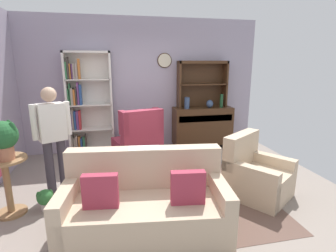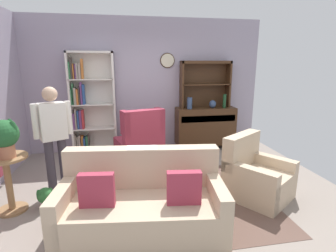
{
  "view_description": "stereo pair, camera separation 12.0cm",
  "coord_description": "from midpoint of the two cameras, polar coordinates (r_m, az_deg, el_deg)",
  "views": [
    {
      "loc": [
        -0.69,
        -3.49,
        1.86
      ],
      "look_at": [
        0.1,
        0.2,
        0.95
      ],
      "focal_mm": 27.66,
      "sensor_mm": 36.0,
      "label": 1
    },
    {
      "loc": [
        -0.57,
        -3.51,
        1.86
      ],
      "look_at": [
        0.1,
        0.2,
        0.95
      ],
      "focal_mm": 27.66,
      "sensor_mm": 36.0,
      "label": 2
    }
  ],
  "objects": [
    {
      "name": "ground_plane",
      "position": [
        4.02,
        -0.04,
        -14.17
      ],
      "size": [
        5.4,
        4.6,
        0.02
      ],
      "primitive_type": "cube",
      "color": "gray"
    },
    {
      "name": "wall_back",
      "position": [
        5.68,
        -3.86,
        8.95
      ],
      "size": [
        5.0,
        0.09,
        2.8
      ],
      "color": "#A399AD",
      "rests_on": "ground_plane"
    },
    {
      "name": "area_rug",
      "position": [
        3.79,
        3.89,
        -15.78
      ],
      "size": [
        2.43,
        2.18,
        0.01
      ],
      "primitive_type": "cube",
      "color": "brown",
      "rests_on": "ground_plane"
    },
    {
      "name": "bookshelf",
      "position": [
        5.54,
        -16.41,
        4.41
      ],
      "size": [
        0.9,
        0.3,
        2.1
      ],
      "color": "silver",
      "rests_on": "ground_plane"
    },
    {
      "name": "sideboard",
      "position": [
        5.84,
        8.76,
        0.04
      ],
      "size": [
        1.3,
        0.45,
        0.92
      ],
      "color": "#422816",
      "rests_on": "ground_plane"
    },
    {
      "name": "sideboard_hutch",
      "position": [
        5.79,
        8.78,
        10.46
      ],
      "size": [
        1.1,
        0.26,
        1.0
      ],
      "color": "#422816",
      "rests_on": "sideboard"
    },
    {
      "name": "vase_tall",
      "position": [
        5.54,
        5.39,
        5.04
      ],
      "size": [
        0.11,
        0.11,
        0.24
      ],
      "primitive_type": "cylinder",
      "color": "#33476B",
      "rests_on": "sideboard"
    },
    {
      "name": "vase_round",
      "position": [
        5.72,
        10.39,
        4.77
      ],
      "size": [
        0.15,
        0.15,
        0.17
      ],
      "primitive_type": "ellipsoid",
      "color": "#33476B",
      "rests_on": "sideboard"
    },
    {
      "name": "bottle_wine",
      "position": [
        5.79,
        12.91,
        5.38
      ],
      "size": [
        0.07,
        0.07,
        0.3
      ],
      "primitive_type": "cylinder",
      "color": "#194223",
      "rests_on": "sideboard"
    },
    {
      "name": "couch_floral",
      "position": [
        3.05,
        -4.55,
        -16.96
      ],
      "size": [
        1.89,
        1.07,
        0.9
      ],
      "color": "#C6AD8E",
      "rests_on": "ground_plane"
    },
    {
      "name": "armchair_floral",
      "position": [
        3.96,
        19.65,
        -10.65
      ],
      "size": [
        1.06,
        1.07,
        0.88
      ],
      "color": "#C6AD8E",
      "rests_on": "ground_plane"
    },
    {
      "name": "wingback_chair",
      "position": [
        5.02,
        -5.46,
        -3.6
      ],
      "size": [
        0.98,
        0.99,
        1.05
      ],
      "color": "#A33347",
      "rests_on": "ground_plane"
    },
    {
      "name": "plant_stand",
      "position": [
        3.86,
        -31.04,
        -9.82
      ],
      "size": [
        0.52,
        0.52,
        0.74
      ],
      "color": "#997047",
      "rests_on": "ground_plane"
    },
    {
      "name": "potted_plant_large",
      "position": [
        3.64,
        -31.58,
        -1.89
      ],
      "size": [
        0.34,
        0.34,
        0.47
      ],
      "color": "#AD6B4C",
      "rests_on": "plant_stand"
    },
    {
      "name": "potted_plant_small",
      "position": [
        3.85,
        -24.62,
        -13.93
      ],
      "size": [
        0.2,
        0.2,
        0.28
      ],
      "color": "beige",
      "rests_on": "ground_plane"
    },
    {
      "name": "person_reading",
      "position": [
        3.96,
        -23.06,
        -1.49
      ],
      "size": [
        0.5,
        0.33,
        1.56
      ],
      "color": "#38333D",
      "rests_on": "ground_plane"
    },
    {
      "name": "coffee_table",
      "position": [
        3.87,
        -4.11,
        -9.41
      ],
      "size": [
        0.8,
        0.5,
        0.42
      ],
      "color": "#422816",
      "rests_on": "ground_plane"
    },
    {
      "name": "book_stack",
      "position": [
        3.84,
        -5.49,
        -7.76
      ],
      "size": [
        0.22,
        0.14,
        0.1
      ],
      "color": "gold",
      "rests_on": "coffee_table"
    }
  ]
}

